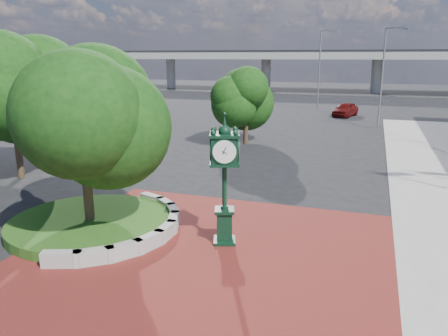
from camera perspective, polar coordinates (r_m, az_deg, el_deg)
ground at (r=15.46m, az=-1.49°, el=-10.16°), size 200.00×200.00×0.00m
plaza at (r=14.61m, az=-2.88°, el=-11.62°), size 12.00×12.00×0.04m
planter_wall at (r=16.42m, az=-10.48°, el=-7.87°), size 2.96×6.77×0.54m
grass_bed at (r=17.62m, az=-17.05°, el=-6.95°), size 6.10×6.10×0.40m
overpass at (r=83.33m, az=15.79°, el=13.95°), size 90.00×12.00×7.50m
tree_planter at (r=16.71m, az=-17.93°, el=4.40°), size 5.20×5.20×6.33m
tree_northwest at (r=25.62m, az=-25.89°, el=7.82°), size 5.60×5.60×6.93m
tree_street at (r=32.58m, az=2.91°, el=8.77°), size 4.40×4.40×5.45m
post_clock at (r=14.84m, az=0.07°, el=-0.91°), size 1.15×1.15×4.56m
parked_car at (r=50.10m, az=15.59°, el=7.38°), size 2.92×4.79×1.52m
street_lamp_near at (r=42.23m, az=20.29°, el=11.85°), size 1.91×0.84×8.85m
street_lamp_far at (r=55.58m, az=12.60°, el=13.13°), size 2.11×0.53×9.42m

